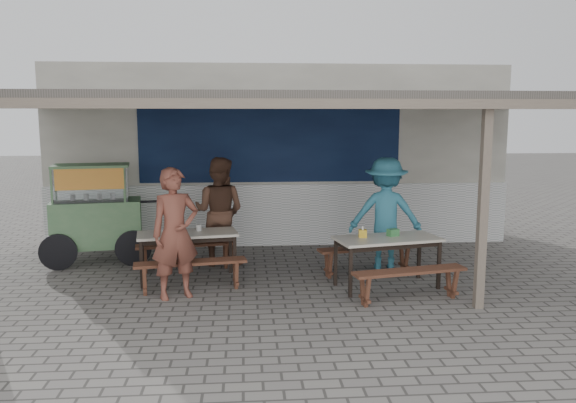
# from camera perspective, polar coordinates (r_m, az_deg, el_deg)

# --- Properties ---
(ground) EXTENTS (60.00, 60.00, 0.00)m
(ground) POSITION_cam_1_polar(r_m,az_deg,el_deg) (8.22, 0.69, -9.07)
(ground) COLOR #68635E
(ground) RESTS_ON ground
(back_wall) EXTENTS (9.00, 1.28, 3.50)m
(back_wall) POSITION_cam_1_polar(r_m,az_deg,el_deg) (11.43, -0.91, 4.70)
(back_wall) COLOR beige
(back_wall) RESTS_ON ground
(warung_roof) EXTENTS (9.00, 4.21, 2.81)m
(warung_roof) POSITION_cam_1_polar(r_m,az_deg,el_deg) (8.73, 0.30, 10.03)
(warung_roof) COLOR #504A45
(warung_roof) RESTS_ON ground
(table_left) EXTENTS (1.58, 0.86, 0.75)m
(table_left) POSITION_cam_1_polar(r_m,az_deg,el_deg) (8.72, -10.16, -3.63)
(table_left) COLOR beige
(table_left) RESTS_ON ground
(bench_left_street) EXTENTS (1.62, 0.53, 0.45)m
(bench_left_street) POSITION_cam_1_polar(r_m,az_deg,el_deg) (8.22, -9.84, -6.71)
(bench_left_street) COLOR brown
(bench_left_street) RESTS_ON ground
(bench_left_wall) EXTENTS (1.62, 0.53, 0.45)m
(bench_left_wall) POSITION_cam_1_polar(r_m,az_deg,el_deg) (9.36, -10.34, -4.85)
(bench_left_wall) COLOR brown
(bench_left_wall) RESTS_ON ground
(table_right) EXTENTS (1.62, 0.99, 0.75)m
(table_right) POSITION_cam_1_polar(r_m,az_deg,el_deg) (8.36, 10.05, -4.13)
(table_right) COLOR beige
(table_right) RESTS_ON ground
(bench_right_street) EXTENTS (1.63, 0.60, 0.45)m
(bench_right_street) POSITION_cam_1_polar(r_m,az_deg,el_deg) (7.84, 12.25, -7.54)
(bench_right_street) COLOR brown
(bench_right_street) RESTS_ON ground
(bench_right_wall) EXTENTS (1.63, 0.60, 0.45)m
(bench_right_wall) POSITION_cam_1_polar(r_m,az_deg,el_deg) (9.05, 8.05, -5.26)
(bench_right_wall) COLOR brown
(bench_right_wall) RESTS_ON ground
(vendor_cart) EXTENTS (2.06, 1.07, 1.70)m
(vendor_cart) POSITION_cam_1_polar(r_m,az_deg,el_deg) (10.16, -18.97, -0.78)
(vendor_cart) COLOR #658B5C
(vendor_cart) RESTS_ON ground
(patron_street_side) EXTENTS (0.78, 0.66, 1.82)m
(patron_street_side) POSITION_cam_1_polar(r_m,az_deg,el_deg) (7.87, -11.38, -3.20)
(patron_street_side) COLOR brown
(patron_street_side) RESTS_ON ground
(patron_wall_side) EXTENTS (1.07, 0.95, 1.83)m
(patron_wall_side) POSITION_cam_1_polar(r_m,az_deg,el_deg) (9.52, -7.00, -1.01)
(patron_wall_side) COLOR brown
(patron_wall_side) RESTS_ON ground
(patron_right_table) EXTENTS (1.31, 0.92, 1.84)m
(patron_right_table) POSITION_cam_1_polar(r_m,az_deg,el_deg) (9.34, 9.89, -1.24)
(patron_right_table) COLOR teal
(patron_right_table) RESTS_ON ground
(tissue_box) EXTENTS (0.12, 0.12, 0.11)m
(tissue_box) POSITION_cam_1_polar(r_m,az_deg,el_deg) (8.29, 7.59, -3.23)
(tissue_box) COLOR gold
(tissue_box) RESTS_ON table_right
(donation_box) EXTENTS (0.19, 0.16, 0.11)m
(donation_box) POSITION_cam_1_polar(r_m,az_deg,el_deg) (8.45, 10.61, -3.11)
(donation_box) COLOR #367B40
(donation_box) RESTS_ON table_right
(condiment_jar) EXTENTS (0.09, 0.09, 0.10)m
(condiment_jar) POSITION_cam_1_polar(r_m,az_deg,el_deg) (8.80, -9.06, -2.63)
(condiment_jar) COLOR beige
(condiment_jar) RESTS_ON table_left
(condiment_bowl) EXTENTS (0.25, 0.25, 0.05)m
(condiment_bowl) POSITION_cam_1_polar(r_m,az_deg,el_deg) (8.78, -12.27, -2.92)
(condiment_bowl) COLOR silver
(condiment_bowl) RESTS_ON table_left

